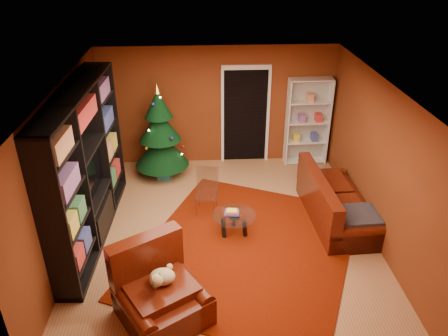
{
  "coord_description": "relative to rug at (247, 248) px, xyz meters",
  "views": [
    {
      "loc": [
        -0.38,
        -6.15,
        4.58
      ],
      "look_at": [
        0.0,
        0.4,
        1.05
      ],
      "focal_mm": 35.0,
      "sensor_mm": 36.0,
      "label": 1
    }
  ],
  "objects": [
    {
      "name": "christmas_tree",
      "position": [
        -1.54,
        2.64,
        0.97
      ],
      "size": [
        1.28,
        1.28,
        2.02
      ],
      "primitive_type": null,
      "rotation": [
        0.0,
        0.0,
        0.14
      ],
      "color": "black",
      "rests_on": "floor"
    },
    {
      "name": "white_bookshelf",
      "position": [
        1.62,
        3.06,
        0.95
      ],
      "size": [
        0.92,
        0.35,
        1.98
      ],
      "primitive_type": null,
      "rotation": [
        0.0,
        0.0,
        0.02
      ],
      "color": "white",
      "rests_on": "floor"
    },
    {
      "name": "ceiling",
      "position": [
        -0.33,
        0.49,
        2.61
      ],
      "size": [
        5.0,
        5.5,
        0.05
      ],
      "primitive_type": "cube",
      "color": "silver",
      "rests_on": "wall_back"
    },
    {
      "name": "sofa",
      "position": [
        1.69,
        0.78,
        0.43
      ],
      "size": [
        1.02,
        2.1,
        0.89
      ],
      "primitive_type": null,
      "rotation": [
        0.0,
        0.0,
        1.62
      ],
      "color": "#401107",
      "rests_on": "rug"
    },
    {
      "name": "wall_back",
      "position": [
        -0.33,
        3.26,
        1.29
      ],
      "size": [
        5.0,
        0.05,
        2.6
      ],
      "primitive_type": "cube",
      "color": "maroon",
      "rests_on": "ground"
    },
    {
      "name": "media_unit",
      "position": [
        -2.6,
        0.62,
        1.26
      ],
      "size": [
        0.65,
        3.34,
        2.54
      ],
      "primitive_type": null,
      "rotation": [
        0.0,
        0.0,
        -0.04
      ],
      "color": "black",
      "rests_on": "floor"
    },
    {
      "name": "acrylic_chair",
      "position": [
        -0.64,
        1.1,
        0.39
      ],
      "size": [
        0.48,
        0.51,
        0.8
      ],
      "primitive_type": null,
      "rotation": [
        0.0,
        0.0,
        -0.17
      ],
      "color": "#66605B",
      "rests_on": "rug"
    },
    {
      "name": "rug",
      "position": [
        0.0,
        0.0,
        0.0
      ],
      "size": [
        4.44,
        4.7,
        0.02
      ],
      "primitive_type": "cube",
      "rotation": [
        0.0,
        0.0,
        -0.42
      ],
      "color": "#5F1402",
      "rests_on": "floor"
    },
    {
      "name": "coffee_table",
      "position": [
        -0.17,
        0.44,
        0.19
      ],
      "size": [
        0.84,
        0.84,
        0.47
      ],
      "primitive_type": null,
      "rotation": [
        0.0,
        0.0,
        -0.12
      ],
      "color": "gray",
      "rests_on": "rug"
    },
    {
      "name": "wall_right",
      "position": [
        2.2,
        0.49,
        1.29
      ],
      "size": [
        0.05,
        5.5,
        2.6
      ],
      "primitive_type": "cube",
      "color": "maroon",
      "rests_on": "ground"
    },
    {
      "name": "gift_box_teal",
      "position": [
        -1.49,
        2.47,
        0.13
      ],
      "size": [
        0.31,
        0.31,
        0.28
      ],
      "primitive_type": "cube",
      "rotation": [
        0.0,
        0.0,
        -0.12
      ],
      "color": "#227182",
      "rests_on": "floor"
    },
    {
      "name": "wall_left",
      "position": [
        -2.85,
        0.49,
        1.29
      ],
      "size": [
        0.05,
        5.5,
        2.6
      ],
      "primitive_type": "cube",
      "color": "maroon",
      "rests_on": "ground"
    },
    {
      "name": "dog",
      "position": [
        -1.25,
        -1.32,
        0.65
      ],
      "size": [
        0.5,
        0.47,
        0.29
      ],
      "primitive_type": null,
      "rotation": [
        0.0,
        0.0,
        0.56
      ],
      "color": "#CEBB8A",
      "rests_on": "armchair"
    },
    {
      "name": "armchair",
      "position": [
        -1.27,
        -1.38,
        0.43
      ],
      "size": [
        1.56,
        1.56,
        0.89
      ],
      "primitive_type": null,
      "rotation": [
        0.0,
        0.0,
        0.56
      ],
      "color": "#401107",
      "rests_on": "rug"
    },
    {
      "name": "doorway",
      "position": [
        0.27,
        3.22,
        1.04
      ],
      "size": [
        1.06,
        0.6,
        2.16
      ],
      "primitive_type": null,
      "color": "black",
      "rests_on": "floor"
    },
    {
      "name": "gift_box_red",
      "position": [
        -1.57,
        2.9,
        0.1
      ],
      "size": [
        0.3,
        0.3,
        0.23
      ],
      "primitive_type": "cube",
      "rotation": [
        0.0,
        0.0,
        -0.42
      ],
      "color": "#AC2820",
      "rests_on": "floor"
    },
    {
      "name": "floor",
      "position": [
        -0.33,
        0.49,
        -0.04
      ],
      "size": [
        5.0,
        5.5,
        0.05
      ],
      "primitive_type": "cube",
      "color": "#9C663E",
      "rests_on": "ground"
    }
  ]
}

